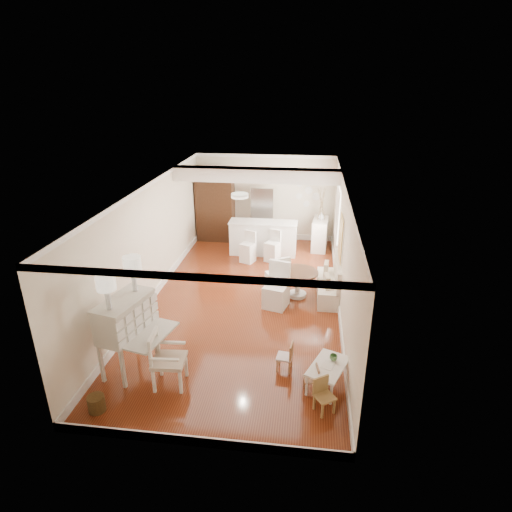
% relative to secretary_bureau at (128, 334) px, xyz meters
% --- Properties ---
extents(room, '(9.00, 9.04, 2.82)m').
position_rel_secretary_bureau_xyz_m(room, '(1.74, 3.16, 1.26)').
color(room, maroon).
rests_on(room, ground).
extents(secretary_bureau, '(1.36, 1.38, 1.44)m').
position_rel_secretary_bureau_xyz_m(secretary_bureau, '(0.00, 0.00, 0.00)').
color(secretary_bureau, beige).
rests_on(secretary_bureau, ground).
extents(gustavian_armchair, '(0.63, 0.63, 1.03)m').
position_rel_secretary_bureau_xyz_m(gustavian_armchair, '(0.87, -0.35, -0.21)').
color(gustavian_armchair, white).
rests_on(gustavian_armchair, ground).
extents(wicker_basket, '(0.30, 0.30, 0.28)m').
position_rel_secretary_bureau_xyz_m(wicker_basket, '(-0.12, -1.15, -0.58)').
color(wicker_basket, '#4A3417').
rests_on(wicker_basket, ground).
extents(kids_table, '(0.82, 1.01, 0.44)m').
position_rel_secretary_bureau_xyz_m(kids_table, '(3.60, -0.06, -0.50)').
color(kids_table, white).
rests_on(kids_table, ground).
extents(kids_chair_a, '(0.28, 0.28, 0.50)m').
position_rel_secretary_bureau_xyz_m(kids_chair_a, '(3.31, -0.22, -0.47)').
color(kids_chair_a, '#946543').
rests_on(kids_chair_a, ground).
extents(kids_chair_b, '(0.32, 0.32, 0.59)m').
position_rel_secretary_bureau_xyz_m(kids_chair_b, '(2.83, 0.30, -0.43)').
color(kids_chair_b, '#A17349').
rests_on(kids_chair_b, ground).
extents(kids_chair_c, '(0.40, 0.40, 0.60)m').
position_rel_secretary_bureau_xyz_m(kids_chair_c, '(3.54, -0.70, -0.42)').
color(kids_chair_c, '#A8854C').
rests_on(kids_chair_c, ground).
extents(banquette, '(0.52, 1.60, 0.98)m').
position_rel_secretary_bureau_xyz_m(banquette, '(3.69, 3.33, -0.23)').
color(banquette, silver).
rests_on(banquette, ground).
extents(dining_table, '(1.11, 1.11, 0.67)m').
position_rel_secretary_bureau_xyz_m(dining_table, '(2.95, 3.25, -0.39)').
color(dining_table, '#4D2B18').
rests_on(dining_table, ground).
extents(slip_chair_near, '(0.64, 0.65, 1.08)m').
position_rel_secretary_bureau_xyz_m(slip_chair_near, '(2.47, 2.67, -0.18)').
color(slip_chair_near, white).
rests_on(slip_chair_near, ground).
extents(slip_chair_far, '(0.66, 0.66, 1.00)m').
position_rel_secretary_bureau_xyz_m(slip_chair_far, '(2.44, 3.44, -0.22)').
color(slip_chair_far, white).
rests_on(slip_chair_far, ground).
extents(breakfast_counter, '(2.05, 0.65, 1.03)m').
position_rel_secretary_bureau_xyz_m(breakfast_counter, '(1.80, 5.93, -0.21)').
color(breakfast_counter, white).
rests_on(breakfast_counter, ground).
extents(bar_stool_left, '(0.48, 0.48, 0.92)m').
position_rel_secretary_bureau_xyz_m(bar_stool_left, '(1.42, 5.24, -0.26)').
color(bar_stool_left, white).
rests_on(bar_stool_left, ground).
extents(bar_stool_right, '(0.49, 0.49, 0.93)m').
position_rel_secretary_bureau_xyz_m(bar_stool_right, '(2.13, 5.39, -0.26)').
color(bar_stool_right, white).
rests_on(bar_stool_right, ground).
extents(pantry_cabinet, '(1.20, 0.60, 2.30)m').
position_rel_secretary_bureau_xyz_m(pantry_cabinet, '(0.10, 7.01, 0.43)').
color(pantry_cabinet, '#381E11').
rests_on(pantry_cabinet, ground).
extents(fridge, '(0.75, 0.65, 1.80)m').
position_rel_secretary_bureau_xyz_m(fridge, '(2.00, 6.98, 0.18)').
color(fridge, silver).
rests_on(fridge, ground).
extents(sideboard, '(0.53, 1.04, 0.96)m').
position_rel_secretary_bureau_xyz_m(sideboard, '(3.52, 6.59, -0.24)').
color(sideboard, white).
rests_on(sideboard, ground).
extents(pencil_cup, '(0.14, 0.14, 0.11)m').
position_rel_secretary_bureau_xyz_m(pencil_cup, '(3.69, 0.09, -0.23)').
color(pencil_cup, '#598E53').
rests_on(pencil_cup, kids_table).
extents(branch_vase, '(0.26, 0.26, 0.21)m').
position_rel_secretary_bureau_xyz_m(branch_vase, '(3.53, 6.63, 0.34)').
color(branch_vase, white).
rests_on(branch_vase, sideboard).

